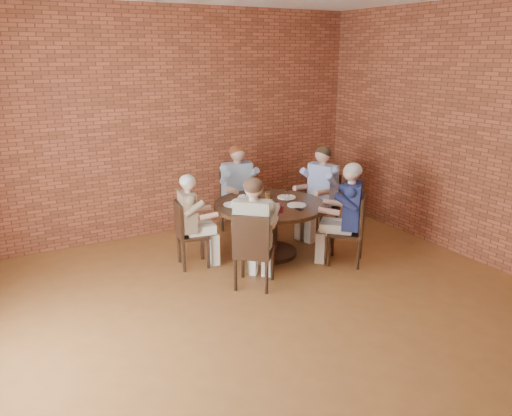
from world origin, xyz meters
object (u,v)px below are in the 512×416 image
diner_a (320,192)px  chair_d (253,249)px  chair_a (323,202)px  diner_d (254,233)px  diner_e (347,214)px  chair_b (236,200)px  chair_c (187,232)px  diner_c (192,221)px  diner_b (239,191)px  dining_table (270,219)px  chair_e (353,227)px  smartphone (299,209)px

diner_a → chair_d: bearing=-73.2°
chair_d → chair_a: bearing=-107.5°
diner_a → diner_d: bearing=-74.0°
diner_d → diner_e: bearing=-138.1°
chair_b → chair_c: chair_b is taller
chair_a → diner_c: size_ratio=0.78×
chair_b → diner_b: (-0.00, -0.09, 0.17)m
dining_table → chair_b: bearing=88.5°
chair_d → diner_b: bearing=-71.2°
diner_c → chair_d: (0.36, -0.99, -0.11)m
diner_a → diner_b: bearing=-139.3°
diner_c → dining_table: bearing=-90.0°
diner_a → diner_b: size_ratio=1.00×
diner_d → chair_d: bearing=90.0°
diner_a → chair_b: size_ratio=1.44×
diner_a → diner_b: 1.24m
diner_d → chair_e: diner_d is taller
chair_c → chair_e: bearing=-107.9°
diner_b → chair_e: 1.96m
chair_c → diner_e: size_ratio=0.65×
diner_a → diner_c: diner_a is taller
diner_b → diner_d: diner_b is taller
diner_d → smartphone: 0.92m
chair_a → diner_c: diner_c is taller
diner_c → chair_e: diner_c is taller
diner_a → diner_d: diner_a is taller
diner_c → diner_d: size_ratio=0.92×
diner_e → smartphone: (-0.55, 0.32, 0.07)m
chair_c → diner_d: 1.07m
chair_b → diner_e: (0.72, -1.82, 0.16)m
diner_d → diner_c: bearing=-24.3°
diner_c → chair_d: size_ratio=1.31×
smartphone → chair_a: bearing=40.2°
smartphone → chair_c: bearing=158.7°
diner_a → chair_c: 2.22m
diner_a → smartphone: bearing=-65.8°
chair_d → diner_d: 0.19m
diner_c → chair_d: bearing=-151.3°
diner_a → dining_table: bearing=-90.0°
chair_a → chair_c: 2.30m
chair_c → diner_c: 0.15m
chair_a → chair_b: 1.35m
diner_c → chair_b: bearing=-41.8°
diner_a → diner_b: diner_a is taller
diner_b → diner_e: diner_b is taller
diner_b → chair_c: (-1.18, -0.81, -0.21)m
chair_b → diner_c: size_ratio=0.78×
chair_b → chair_c: size_ratio=1.09×
dining_table → chair_a: size_ratio=1.59×
chair_d → chair_e: 1.53m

